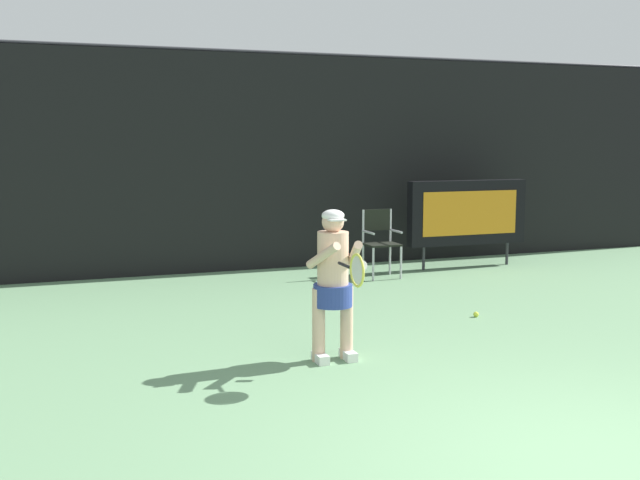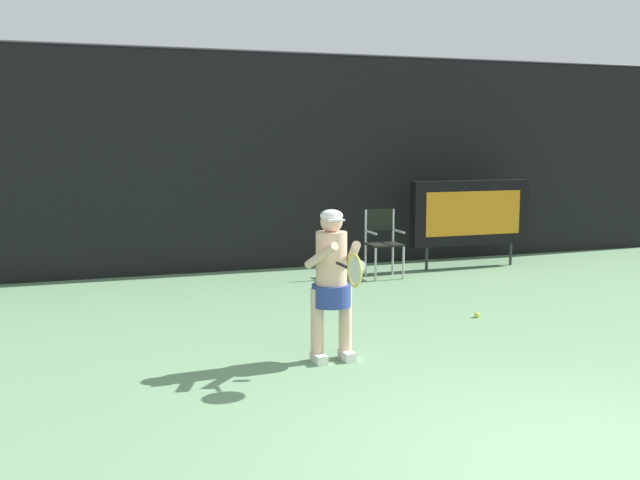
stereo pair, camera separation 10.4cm
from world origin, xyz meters
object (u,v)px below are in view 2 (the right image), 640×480
at_px(scoreboard, 471,213).
at_px(umpire_chair, 383,239).
at_px(water_bottle, 361,273).
at_px(tennis_ball_loose, 477,315).
at_px(tennis_player, 332,278).
at_px(tennis_racket, 354,270).

bearing_deg(scoreboard, umpire_chair, -169.14).
bearing_deg(water_bottle, tennis_ball_loose, -81.01).
xyz_separation_m(umpire_chair, water_bottle, (-0.46, -0.20, -0.50)).
height_order(scoreboard, tennis_ball_loose, scoreboard).
height_order(tennis_player, tennis_ball_loose, tennis_player).
distance_m(water_bottle, tennis_racket, 4.98).
xyz_separation_m(tennis_racket, tennis_ball_loose, (2.36, 1.76, -0.99)).
distance_m(water_bottle, tennis_player, 4.36).
height_order(scoreboard, tennis_racket, scoreboard).
bearing_deg(scoreboard, tennis_player, -133.36).
xyz_separation_m(umpire_chair, tennis_ball_loose, (-0.03, -2.95, -0.58)).
bearing_deg(tennis_ball_loose, scoreboard, 61.03).
bearing_deg(water_bottle, umpire_chair, 23.38).
xyz_separation_m(water_bottle, tennis_ball_loose, (0.43, -2.74, -0.09)).
height_order(scoreboard, water_bottle, scoreboard).
xyz_separation_m(tennis_player, tennis_ball_loose, (2.34, 1.12, -0.80)).
bearing_deg(tennis_player, umpire_chair, 59.76).
relative_size(umpire_chair, water_bottle, 4.08).
distance_m(umpire_chair, water_bottle, 0.71).
distance_m(scoreboard, umpire_chair, 1.85).
distance_m(scoreboard, tennis_ball_loose, 3.87).
bearing_deg(tennis_player, tennis_racket, -92.40).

